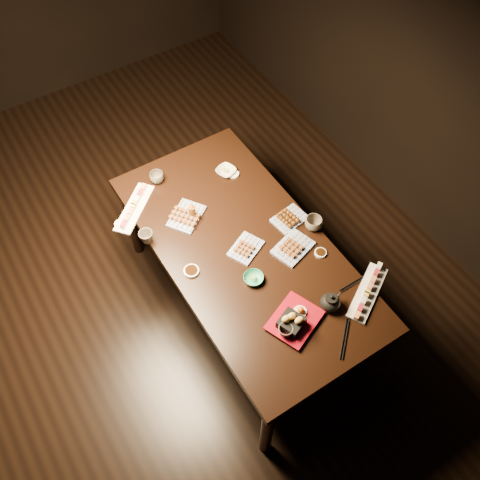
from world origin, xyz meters
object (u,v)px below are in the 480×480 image
at_px(yakitori_plate_right, 293,245).
at_px(yakitori_plate_left, 186,214).
at_px(teacup_far_right, 157,177).
at_px(teapot, 331,301).
at_px(sushi_platter_near, 368,291).
at_px(sushi_platter_far, 134,206).
at_px(dining_table, 244,281).
at_px(condiment_bottle, 192,210).
at_px(edamame_bowl_green, 253,278).
at_px(teacup_mid_right, 313,223).
at_px(tempura_tray, 295,317).
at_px(teacup_near_left, 285,331).
at_px(edamame_bowl_cream, 226,171).
at_px(yakitori_plate_center, 246,247).
at_px(teacup_far_left, 146,237).

bearing_deg(yakitori_plate_right, yakitori_plate_left, 111.05).
distance_m(teacup_far_right, teapot, 1.35).
distance_m(sushi_platter_near, yakitori_plate_right, 0.49).
height_order(sushi_platter_far, teapot, teapot).
height_order(dining_table, condiment_bottle, condiment_bottle).
bearing_deg(teacup_far_right, edamame_bowl_green, -83.06).
bearing_deg(teacup_mid_right, yakitori_plate_left, 141.70).
height_order(dining_table, sushi_platter_far, sushi_platter_far).
xyz_separation_m(tempura_tray, teacup_far_right, (-0.16, 1.27, -0.01)).
xyz_separation_m(teacup_near_left, condiment_bottle, (-0.02, 0.93, 0.03)).
distance_m(yakitori_plate_left, teacup_mid_right, 0.76).
xyz_separation_m(yakitori_plate_left, edamame_bowl_cream, (0.39, 0.18, -0.01)).
relative_size(yakitori_plate_center, teacup_near_left, 2.52).
relative_size(yakitori_plate_center, edamame_bowl_cream, 1.66).
bearing_deg(teacup_near_left, teacup_far_right, 93.20).
xyz_separation_m(sushi_platter_far, yakitori_plate_right, (0.65, -0.76, 0.00)).
distance_m(dining_table, edamame_bowl_green, 0.45).
relative_size(sushi_platter_far, yakitori_plate_center, 1.98).
bearing_deg(teapot, edamame_bowl_cream, 82.45).
xyz_separation_m(edamame_bowl_green, teacup_near_left, (-0.04, -0.36, 0.02)).
relative_size(yakitori_plate_center, teacup_mid_right, 1.90).
height_order(edamame_bowl_cream, teacup_far_right, teacup_far_right).
bearing_deg(condiment_bottle, edamame_bowl_green, -83.35).
bearing_deg(edamame_bowl_green, tempura_tray, -82.34).
bearing_deg(teacup_near_left, yakitori_plate_right, 50.07).
height_order(sushi_platter_far, teacup_near_left, teacup_near_left).
bearing_deg(teacup_near_left, condiment_bottle, 91.52).
xyz_separation_m(yakitori_plate_left, teacup_mid_right, (0.60, -0.47, 0.01)).
height_order(yakitori_plate_center, teacup_far_right, teacup_far_right).
bearing_deg(yakitori_plate_right, yakitori_plate_center, 132.06).
xyz_separation_m(yakitori_plate_right, teacup_mid_right, (0.19, 0.06, 0.01)).
bearing_deg(edamame_bowl_cream, condiment_bottle, -150.80).
bearing_deg(yakitori_plate_left, sushi_platter_far, 101.86).
relative_size(yakitori_plate_right, teapot, 1.74).
bearing_deg(edamame_bowl_cream, teacup_near_left, -106.38).
bearing_deg(sushi_platter_far, teacup_far_right, 168.52).
bearing_deg(sushi_platter_near, edamame_bowl_green, 110.44).
bearing_deg(yakitori_plate_right, teacup_far_left, 127.47).
height_order(teapot, condiment_bottle, condiment_bottle).
xyz_separation_m(yakitori_plate_left, teacup_far_left, (-0.28, -0.03, 0.01)).
bearing_deg(sushi_platter_near, yakitori_plate_left, 90.67).
xyz_separation_m(edamame_bowl_cream, teacup_far_right, (-0.41, 0.17, 0.02)).
xyz_separation_m(yakitori_plate_left, condiment_bottle, (0.03, -0.02, 0.03)).
relative_size(sushi_platter_far, teacup_far_left, 4.65).
distance_m(sushi_platter_far, edamame_bowl_green, 0.88).
height_order(dining_table, teacup_mid_right, teacup_mid_right).
bearing_deg(sushi_platter_far, teacup_far_left, 39.53).
bearing_deg(teapot, yakitori_plate_left, 104.84).
bearing_deg(edamame_bowl_cream, tempura_tray, -102.70).
height_order(dining_table, edamame_bowl_cream, edamame_bowl_cream).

